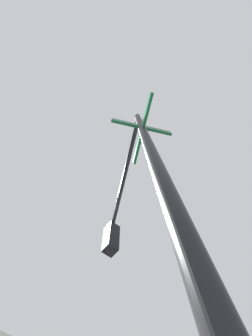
# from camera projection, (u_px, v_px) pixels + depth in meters

# --- Properties ---
(traffic_signal_near) EXTENTS (1.80, 3.17, 5.78)m
(traffic_signal_near) POSITION_uv_depth(u_px,v_px,m) (125.00, 203.00, 3.45)
(traffic_signal_near) COLOR black
(traffic_signal_near) RESTS_ON ground_plane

